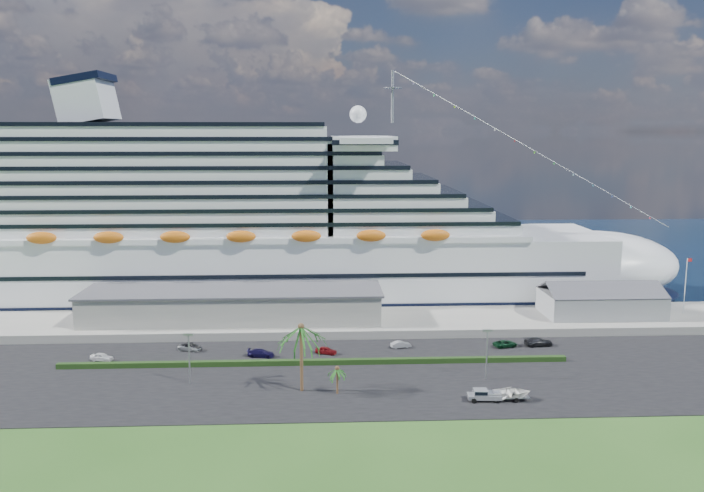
{
  "coord_description": "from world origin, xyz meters",
  "views": [
    {
      "loc": [
        -6.82,
        -97.95,
        39.97
      ],
      "look_at": [
        -0.97,
        30.0,
        18.59
      ],
      "focal_mm": 35.0,
      "sensor_mm": 36.0,
      "label": 1
    }
  ],
  "objects_px": {
    "cruise_ship": "(259,231)",
    "boat_trailer": "(512,392)",
    "parked_car_3": "(261,353)",
    "pickup_truck": "(484,395)"
  },
  "relations": [
    {
      "from": "boat_trailer",
      "to": "cruise_ship",
      "type": "bearing_deg",
      "value": 123.45
    },
    {
      "from": "parked_car_3",
      "to": "pickup_truck",
      "type": "bearing_deg",
      "value": -112.26
    },
    {
      "from": "cruise_ship",
      "to": "boat_trailer",
      "type": "distance_m",
      "value": 79.82
    },
    {
      "from": "parked_car_3",
      "to": "pickup_truck",
      "type": "height_order",
      "value": "pickup_truck"
    },
    {
      "from": "boat_trailer",
      "to": "pickup_truck",
      "type": "bearing_deg",
      "value": -179.33
    },
    {
      "from": "cruise_ship",
      "to": "boat_trailer",
      "type": "relative_size",
      "value": 30.04
    },
    {
      "from": "pickup_truck",
      "to": "boat_trailer",
      "type": "bearing_deg",
      "value": 0.67
    },
    {
      "from": "cruise_ship",
      "to": "boat_trailer",
      "type": "bearing_deg",
      "value": -56.55
    },
    {
      "from": "pickup_truck",
      "to": "parked_car_3",
      "type": "bearing_deg",
      "value": 147.95
    },
    {
      "from": "cruise_ship",
      "to": "parked_car_3",
      "type": "relative_size",
      "value": 39.78
    }
  ]
}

